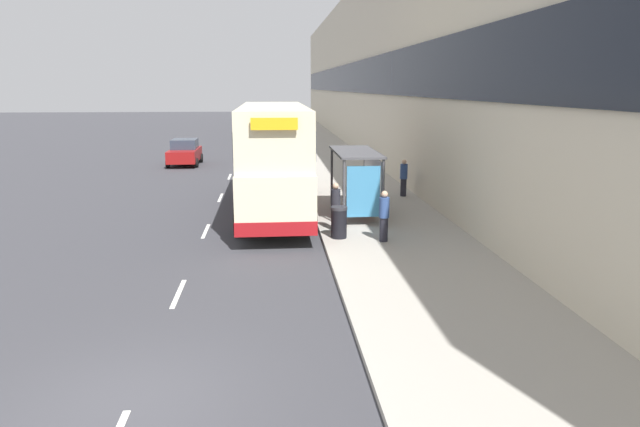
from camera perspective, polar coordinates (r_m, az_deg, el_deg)
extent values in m
plane|color=#38383D|center=(10.22, -18.45, -17.62)|extent=(220.00, 220.00, 0.00)
cube|color=#A39E93|center=(47.53, 0.06, 6.61)|extent=(5.00, 93.00, 0.14)
cube|color=beige|center=(47.80, 5.00, 14.15)|extent=(3.00, 93.00, 12.72)
cube|color=black|center=(47.55, 3.10, 13.42)|extent=(0.12, 89.28, 2.29)
cube|color=silver|center=(14.72, -13.97, -7.77)|extent=(0.12, 2.00, 0.01)
cube|color=silver|center=(20.67, -11.35, -1.74)|extent=(0.12, 2.00, 0.01)
cube|color=silver|center=(26.76, -9.92, 1.58)|extent=(0.12, 2.00, 0.01)
cube|color=silver|center=(32.92, -9.02, 3.66)|extent=(0.12, 2.00, 0.01)
cube|color=silver|center=(39.12, -8.41, 5.08)|extent=(0.12, 2.00, 0.01)
cube|color=silver|center=(45.34, -7.96, 6.11)|extent=(0.12, 2.00, 0.01)
cube|color=silver|center=(51.56, -7.62, 6.90)|extent=(0.12, 2.00, 0.01)
cube|color=silver|center=(57.80, -7.35, 7.51)|extent=(0.12, 2.00, 0.01)
cube|color=#4C4C51|center=(21.99, 3.58, 6.16)|extent=(1.60, 4.20, 0.08)
cylinder|color=#4C4C51|center=(20.12, 2.40, 2.00)|extent=(0.10, 0.10, 2.40)
cylinder|color=#4C4C51|center=(24.03, 1.18, 3.75)|extent=(0.10, 0.10, 2.40)
cylinder|color=#4C4C51|center=(20.34, 6.32, 2.06)|extent=(0.10, 0.10, 2.40)
cylinder|color=#4C4C51|center=(24.22, 4.48, 3.79)|extent=(0.10, 0.10, 2.40)
cube|color=#99A8B2|center=(22.25, 5.25, 3.30)|extent=(0.04, 3.68, 1.92)
cube|color=#3F8CBF|center=(20.27, 4.34, 2.19)|extent=(1.19, 0.10, 1.82)
cube|color=maroon|center=(22.34, 4.13, 1.09)|extent=(0.36, 2.80, 0.08)
cube|color=beige|center=(23.02, -4.61, 3.54)|extent=(2.55, 11.27, 1.85)
cube|color=beige|center=(22.80, -4.69, 8.26)|extent=(2.50, 10.93, 1.95)
cube|color=maroon|center=(23.14, -4.58, 1.82)|extent=(2.58, 11.33, 0.45)
cube|color=#2D3847|center=(22.97, -4.62, 4.45)|extent=(2.58, 10.60, 0.81)
cube|color=#2D3847|center=(22.81, -4.69, 8.01)|extent=(2.55, 10.60, 0.94)
cube|color=yellow|center=(17.15, -4.60, 8.93)|extent=(1.40, 0.08, 0.36)
cylinder|color=black|center=(26.98, -7.35, 2.82)|extent=(0.30, 1.00, 1.00)
cylinder|color=black|center=(26.99, -1.93, 2.92)|extent=(0.30, 1.00, 1.00)
cylinder|color=black|center=(19.80, -8.17, -0.77)|extent=(0.30, 1.00, 1.00)
cylinder|color=black|center=(19.82, -0.79, -0.63)|extent=(0.30, 1.00, 1.00)
cube|color=maroon|center=(38.35, -13.38, 5.74)|extent=(1.79, 4.03, 0.76)
cube|color=#2D3847|center=(38.48, -13.39, 6.79)|extent=(1.57, 1.93, 0.62)
cylinder|color=black|center=(37.05, -12.25, 4.97)|extent=(0.20, 0.60, 0.60)
cylinder|color=black|center=(37.32, -14.98, 4.88)|extent=(0.20, 0.60, 0.60)
cylinder|color=black|center=(39.51, -11.81, 5.45)|extent=(0.20, 0.60, 0.60)
cylinder|color=black|center=(39.76, -14.38, 5.37)|extent=(0.20, 0.60, 0.60)
cube|color=black|center=(64.61, -5.23, 8.69)|extent=(1.88, 4.40, 0.76)
cube|color=#2D3847|center=(64.35, -5.25, 9.29)|extent=(1.65, 2.11, 0.62)
cylinder|color=black|center=(66.01, -6.05, 8.42)|extent=(0.20, 0.60, 0.60)
cylinder|color=black|center=(66.00, -4.40, 8.45)|extent=(0.20, 0.60, 0.60)
cylinder|color=black|center=(63.29, -6.09, 8.24)|extent=(0.20, 0.60, 0.60)
cylinder|color=black|center=(63.28, -4.37, 8.28)|extent=(0.20, 0.60, 0.60)
cylinder|color=#23232D|center=(26.23, 8.34, 2.60)|extent=(0.27, 0.27, 0.80)
cylinder|color=navy|center=(26.12, 8.39, 4.18)|extent=(0.33, 0.33, 0.67)
sphere|color=tan|center=(26.06, 8.42, 5.14)|extent=(0.22, 0.22, 0.22)
cylinder|color=#23232D|center=(19.74, 1.55, -0.58)|extent=(0.27, 0.27, 0.79)
cylinder|color=#26262D|center=(19.58, 1.56, 1.50)|extent=(0.33, 0.33, 0.66)
sphere|color=tan|center=(19.50, 1.57, 2.76)|extent=(0.22, 0.22, 0.22)
cylinder|color=#23232D|center=(18.47, 6.39, -1.59)|extent=(0.27, 0.27, 0.79)
cylinder|color=navy|center=(18.30, 6.45, 0.60)|extent=(0.33, 0.33, 0.66)
sphere|color=tan|center=(18.22, 6.48, 1.93)|extent=(0.21, 0.21, 0.21)
cylinder|color=#23232D|center=(25.63, 5.76, 2.39)|extent=(0.26, 0.26, 0.76)
cylinder|color=#997F51|center=(25.52, 5.80, 3.93)|extent=(0.32, 0.32, 0.63)
sphere|color=tan|center=(25.46, 5.82, 4.87)|extent=(0.21, 0.21, 0.21)
cylinder|color=black|center=(18.77, 1.90, -1.03)|extent=(0.52, 0.52, 0.95)
cylinder|color=#2D2D33|center=(18.65, 1.91, 0.54)|extent=(0.55, 0.55, 0.10)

